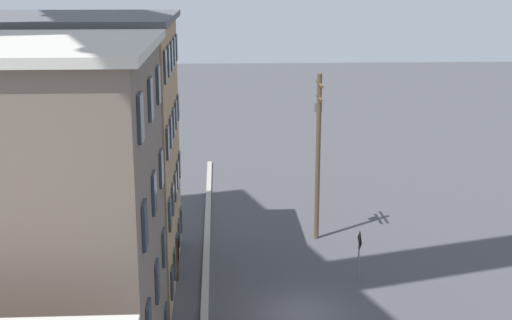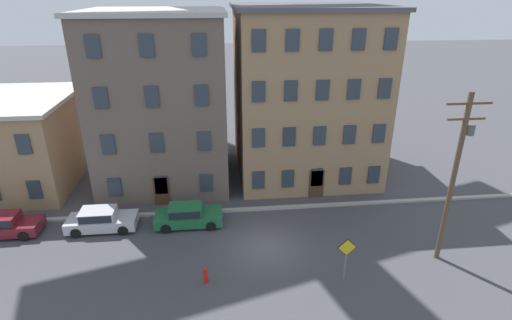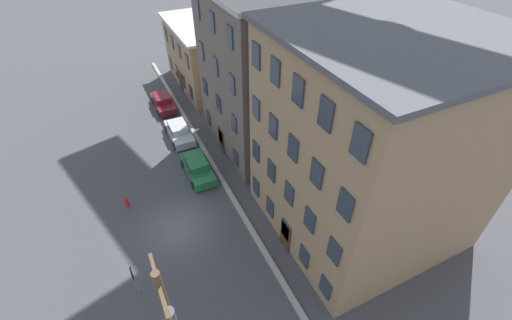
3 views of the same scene
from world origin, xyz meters
TOP-DOWN VIEW (x-y plane):
  - ground_plane at (0.00, 0.00)m, footprint 200.00×200.00m
  - kerb_strip at (0.00, 4.50)m, footprint 56.00×0.36m
  - apartment_corner at (-19.60, 10.85)m, footprint 11.57×10.23m
  - apartment_midblock at (-6.82, 10.73)m, footprint 10.17×9.97m
  - apartment_far at (4.56, 11.65)m, footprint 11.42×11.82m
  - car_maroon at (-16.48, 3.09)m, footprint 4.40×1.92m
  - car_silver at (-10.44, 3.10)m, footprint 4.40×1.92m
  - car_green at (-4.85, 3.03)m, footprint 4.40×1.92m
  - caution_sign at (3.82, -3.40)m, footprint 1.03×0.08m
  - fire_hydrant at (-3.61, -2.84)m, footprint 0.24×0.34m

SIDE VIEW (x-z plane):
  - ground_plane at x=0.00m, z-range 0.00..0.00m
  - kerb_strip at x=0.00m, z-range 0.00..0.16m
  - fire_hydrant at x=-3.61m, z-range 0.00..0.96m
  - car_maroon at x=-16.48m, z-range 0.03..1.46m
  - car_silver at x=-10.44m, z-range 0.03..1.46m
  - car_green at x=-4.85m, z-range 0.03..1.46m
  - caution_sign at x=3.82m, z-range 0.45..3.08m
  - apartment_corner at x=-19.60m, z-range 0.01..7.06m
  - apartment_midblock at x=-6.82m, z-range 0.01..13.19m
  - apartment_far at x=4.56m, z-range 0.01..13.44m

